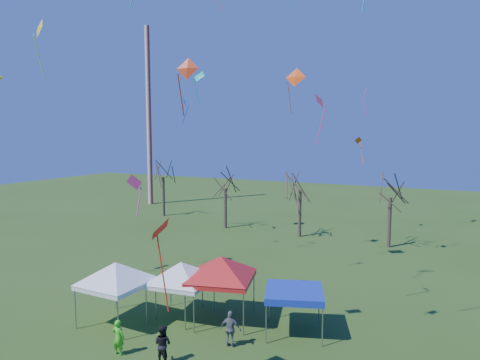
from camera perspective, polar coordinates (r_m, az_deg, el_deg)
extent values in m
plane|color=#2D4E19|center=(21.05, -8.03, -22.38)|extent=(140.00, 140.00, 0.00)
cylinder|color=silver|center=(62.56, -12.07, 8.27)|extent=(0.70, 0.70, 25.00)
cylinder|color=#3D2D21|center=(53.46, -10.16, -2.17)|extent=(0.32, 0.32, 4.78)
cylinder|color=#3D2D21|center=(45.89, -1.96, -3.77)|extent=(0.32, 0.32, 4.28)
cylinder|color=#3D2D21|center=(42.37, 7.97, -4.41)|extent=(0.32, 0.32, 4.64)
cylinder|color=#3D2D21|center=(40.31, 19.29, -5.35)|extent=(0.32, 0.32, 4.49)
cylinder|color=gray|center=(24.51, -21.10, -15.82)|extent=(0.06, 0.06, 2.07)
cylinder|color=gray|center=(26.38, -16.25, -14.06)|extent=(0.06, 0.06, 2.07)
cylinder|color=gray|center=(22.57, -15.96, -17.60)|extent=(0.06, 0.06, 2.07)
cylinder|color=gray|center=(24.58, -11.16, -15.45)|extent=(0.06, 0.06, 2.07)
cube|color=white|center=(24.06, -16.20, -13.12)|extent=(3.17, 3.17, 0.25)
pyramid|color=white|center=(23.71, -16.29, -10.48)|extent=(4.39, 4.39, 1.03)
cylinder|color=gray|center=(23.92, -12.38, -16.25)|extent=(0.06, 0.06, 1.95)
cylinder|color=gray|center=(26.14, -9.21, -14.22)|extent=(0.06, 0.06, 1.95)
cylinder|color=gray|center=(22.74, -6.17, -17.37)|extent=(0.06, 0.06, 1.95)
cylinder|color=gray|center=(25.05, -3.47, -15.06)|extent=(0.06, 0.06, 1.95)
cube|color=white|center=(24.04, -7.85, -13.27)|extent=(3.28, 3.28, 0.23)
pyramid|color=white|center=(23.70, -7.89, -10.78)|extent=(4.10, 4.10, 0.98)
cylinder|color=gray|center=(23.05, -7.33, -16.74)|extent=(0.07, 0.07, 2.18)
cylinder|color=gray|center=(25.75, -5.05, -14.20)|extent=(0.07, 0.07, 2.18)
cylinder|color=gray|center=(22.31, 0.47, -17.49)|extent=(0.07, 0.07, 2.18)
cylinder|color=gray|center=(25.09, 1.87, -14.74)|extent=(0.07, 0.07, 2.18)
cube|color=red|center=(23.57, -2.53, -12.99)|extent=(3.98, 3.98, 0.26)
pyramid|color=red|center=(23.20, -2.54, -10.13)|extent=(4.48, 4.48, 1.09)
cylinder|color=gray|center=(21.65, 3.50, -18.67)|extent=(0.06, 0.06, 1.90)
cylinder|color=gray|center=(24.09, 3.91, -16.02)|extent=(0.06, 0.06, 1.90)
cylinder|color=gray|center=(21.67, 10.94, -18.75)|extent=(0.06, 0.06, 1.90)
cylinder|color=gray|center=(24.11, 10.49, -16.09)|extent=(0.06, 0.06, 1.90)
cube|color=#102AA8|center=(22.44, 7.25, -14.85)|extent=(3.63, 3.63, 0.23)
cube|color=#102AA8|center=(22.37, 7.25, -14.44)|extent=(3.63, 3.63, 0.11)
imported|color=#44D421|center=(21.46, -15.91, -19.51)|extent=(0.64, 0.45, 1.65)
imported|color=black|center=(20.37, -10.25, -20.73)|extent=(0.85, 0.67, 1.71)
imported|color=slate|center=(21.39, -1.27, -19.23)|extent=(1.07, 0.59, 1.74)
cone|color=#1239C9|center=(40.71, -7.33, 10.26)|extent=(0.89, 0.96, 0.96)
cube|color=#1239C9|center=(40.31, -7.25, 8.69)|extent=(0.57, 0.50, 1.80)
cone|color=red|center=(18.75, -7.04, 14.58)|extent=(1.04, 0.55, 0.97)
cube|color=red|center=(18.74, -7.90, 11.16)|extent=(0.17, 0.65, 1.74)
cone|color=#FD3896|center=(22.79, 10.61, 10.39)|extent=(0.91, 1.01, 0.78)
cube|color=#FD3896|center=(22.50, 10.75, 7.28)|extent=(0.46, 0.33, 2.06)
cone|color=#E33297|center=(22.56, -13.88, -0.23)|extent=(1.00, 0.55, 0.91)
cube|color=#E33297|center=(22.55, -13.33, -2.76)|extent=(0.08, 0.51, 1.52)
cone|color=#D42F83|center=(33.94, 16.30, 11.14)|extent=(0.43, 0.87, 0.82)
cube|color=#D42F83|center=(34.14, 16.24, 9.38)|extent=(0.59, 0.15, 1.66)
cone|color=red|center=(16.09, -10.71, -6.40)|extent=(1.00, 1.29, 0.97)
cube|color=red|center=(16.74, -10.27, -12.16)|extent=(0.45, 0.12, 2.95)
cone|color=#FF490D|center=(30.84, 7.40, 13.48)|extent=(1.45, 0.65, 1.39)
cube|color=#FF490D|center=(30.82, 6.62, 10.81)|extent=(0.04, 0.86, 2.16)
cone|color=#F95B0D|center=(38.93, 15.48, 5.14)|extent=(0.76, 0.70, 0.66)
cube|color=#F95B0D|center=(39.13, 15.91, 3.46)|extent=(0.50, 0.63, 1.95)
cone|color=#0DCCAA|center=(41.96, -5.47, 13.65)|extent=(1.52, 1.20, 1.12)
cube|color=#0DCCAA|center=(42.02, -5.81, 11.52)|extent=(0.18, 0.73, 2.42)
cone|color=#FCF71A|center=(30.56, -25.26, 17.86)|extent=(1.31, 0.93, 1.20)
cube|color=#FCF71A|center=(30.50, -25.23, 14.68)|extent=(0.27, 0.53, 2.75)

